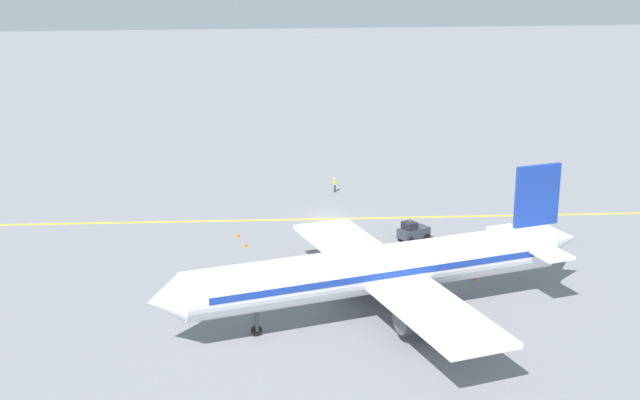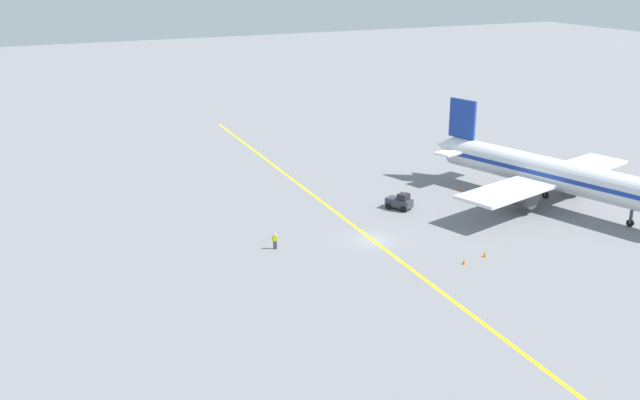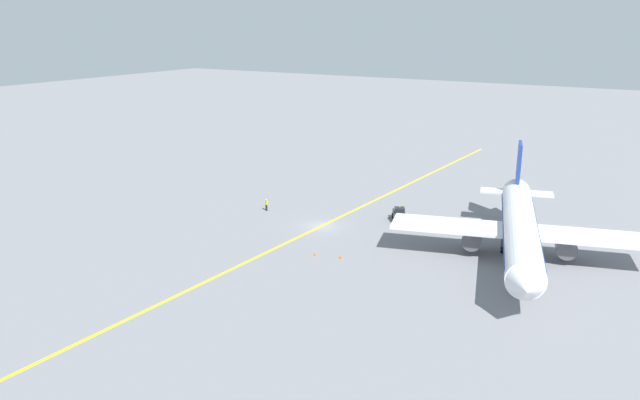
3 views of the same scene
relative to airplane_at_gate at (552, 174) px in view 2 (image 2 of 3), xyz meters
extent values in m
plane|color=slate|center=(24.54, 1.29, -3.71)|extent=(400.00, 400.00, 0.00)
cube|color=yellow|center=(24.54, 1.29, -3.71)|extent=(6.12, 119.88, 0.01)
cylinder|color=white|center=(-0.12, 0.42, 0.09)|extent=(11.50, 29.87, 3.60)
cone|color=white|center=(4.30, -15.47, 0.39)|extent=(3.75, 3.71, 3.06)
cube|color=#193899|center=(-0.12, 0.42, 0.24)|extent=(10.74, 26.99, 0.50)
cube|color=white|center=(0.15, -0.54, -0.63)|extent=(28.37, 12.51, 0.36)
cylinder|color=#4C4C51|center=(-4.67, -1.88, -1.88)|extent=(2.98, 3.67, 2.20)
cylinder|color=#4C4C51|center=(4.97, 0.80, -1.88)|extent=(2.98, 3.67, 2.20)
cube|color=#193899|center=(3.63, -13.06, 4.39)|extent=(1.42, 3.95, 5.00)
cube|color=white|center=(3.50, -12.58, 0.49)|extent=(9.31, 4.72, 0.24)
cylinder|color=#4C4C51|center=(-2.69, 9.67, -2.31)|extent=(0.36, 0.36, 2.00)
cylinder|color=black|center=(-2.69, 9.67, -3.31)|extent=(0.48, 0.85, 0.80)
cylinder|color=#4C4C51|center=(-1.12, -1.93, -2.31)|extent=(0.36, 0.36, 2.00)
cylinder|color=black|center=(-1.12, -1.93, -3.31)|extent=(0.48, 0.85, 0.80)
cylinder|color=#4C4C51|center=(1.96, -1.07, -2.31)|extent=(0.36, 0.36, 2.00)
cylinder|color=black|center=(1.96, -1.07, -3.31)|extent=(0.48, 0.85, 0.80)
cube|color=#333842|center=(16.93, -6.10, -2.91)|extent=(2.76, 3.35, 0.90)
cube|color=black|center=(16.67, -5.62, -2.11)|extent=(1.65, 1.58, 0.70)
sphere|color=orange|center=(16.67, -5.62, -1.68)|extent=(0.16, 0.16, 0.16)
cylinder|color=black|center=(15.80, -5.60, -3.36)|extent=(0.56, 0.73, 0.70)
cylinder|color=black|center=(17.12, -4.88, -3.36)|extent=(0.56, 0.73, 0.70)
cylinder|color=black|center=(16.74, -7.31, -3.36)|extent=(0.56, 0.73, 0.70)
cylinder|color=black|center=(18.06, -6.59, -3.36)|extent=(0.56, 0.73, 0.70)
cylinder|color=#23232D|center=(34.68, -0.74, -3.28)|extent=(0.16, 0.16, 0.85)
cylinder|color=#23232D|center=(34.48, -0.69, -3.28)|extent=(0.16, 0.16, 0.85)
cube|color=#CCD819|center=(34.58, -0.71, -2.56)|extent=(0.40, 0.30, 0.60)
cylinder|color=#CCD819|center=(34.81, -0.77, -2.56)|extent=(0.10, 0.10, 0.55)
cylinder|color=#CCD819|center=(34.35, -0.65, -2.56)|extent=(0.10, 0.10, 0.55)
sphere|color=beige|center=(34.58, -0.71, -2.14)|extent=(0.22, 0.22, 0.22)
cone|color=orange|center=(16.83, 9.94, -3.43)|extent=(0.32, 0.32, 0.55)
cone|color=orange|center=(19.75, 10.60, -3.43)|extent=(0.32, 0.32, 0.55)
cone|color=orange|center=(6.24, -9.10, -3.43)|extent=(0.32, 0.32, 0.55)
camera|label=1|loc=(-62.15, 11.49, 24.11)|focal=50.00mm
camera|label=2|loc=(60.17, 64.26, 24.33)|focal=42.00mm
camera|label=3|loc=(-14.32, 66.76, 21.82)|focal=35.00mm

